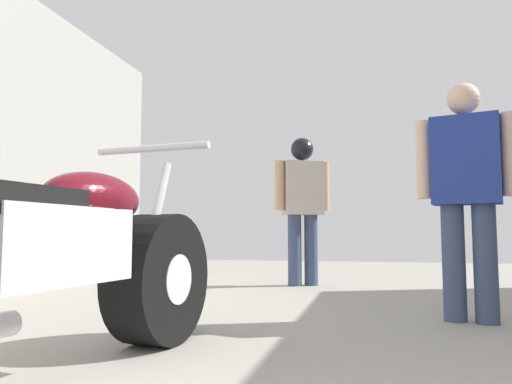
{
  "coord_description": "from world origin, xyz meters",
  "views": [
    {
      "loc": [
        0.23,
        0.16,
        0.57
      ],
      "look_at": [
        -0.45,
        3.01,
        0.83
      ],
      "focal_mm": 33.94,
      "sensor_mm": 36.0,
      "label": 1
    }
  ],
  "objects": [
    {
      "name": "mechanic_with_helmet",
      "position": [
        -0.52,
        5.54,
        0.99
      ],
      "size": [
        0.62,
        0.41,
        1.65
      ],
      "color": "#384766",
      "rests_on": "ground_plane"
    },
    {
      "name": "mechanic_in_blue",
      "position": [
        0.85,
        3.57,
        0.89
      ],
      "size": [
        0.64,
        0.33,
        1.58
      ],
      "color": "#384766",
      "rests_on": "ground_plane"
    },
    {
      "name": "motorcycle_maroon_cruiser",
      "position": [
        -0.96,
        1.72,
        0.43
      ],
      "size": [
        0.67,
        2.22,
        1.03
      ],
      "color": "black",
      "rests_on": "ground_plane"
    },
    {
      "name": "ground_plane",
      "position": [
        0.0,
        3.04,
        0.0
      ],
      "size": [
        14.59,
        14.59,
        0.0
      ],
      "primitive_type": "plane",
      "color": "#9E998E"
    }
  ]
}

